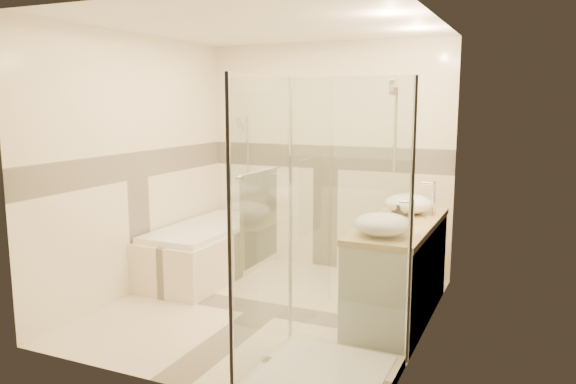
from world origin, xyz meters
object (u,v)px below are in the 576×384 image
at_px(bathtub, 208,248).
at_px(vessel_sink_near, 409,203).
at_px(vanity, 398,270).
at_px(shower_enclosure, 313,305).
at_px(vessel_sink_far, 382,224).
at_px(amenity_bottle_b, 398,213).
at_px(amenity_bottle_a, 397,214).

relative_size(bathtub, vessel_sink_near, 3.80).
distance_m(vanity, shower_enclosure, 1.31).
distance_m(shower_enclosure, vessel_sink_far, 0.91).
bearing_deg(vessel_sink_near, amenity_bottle_b, -90.00).
height_order(bathtub, vanity, vanity).
xyz_separation_m(bathtub, vessel_sink_near, (2.13, 0.08, 0.63)).
bearing_deg(amenity_bottle_a, shower_enclosure, -102.44).
height_order(vessel_sink_near, vessel_sink_far, vessel_sink_near).
relative_size(bathtub, amenity_bottle_b, 11.86).
relative_size(bathtub, shower_enclosure, 0.83).
bearing_deg(bathtub, shower_enclosure, -41.10).
distance_m(vessel_sink_near, amenity_bottle_b, 0.41).
xyz_separation_m(bathtub, amenity_bottle_b, (2.13, -0.34, 0.61)).
xyz_separation_m(vessel_sink_near, vessel_sink_far, (0.00, -0.95, -0.00)).
xyz_separation_m(vessel_sink_far, amenity_bottle_a, (0.00, 0.49, -0.01)).
distance_m(vanity, vessel_sink_near, 0.67).
bearing_deg(amenity_bottle_a, vessel_sink_near, 90.00).
relative_size(amenity_bottle_a, amenity_bottle_b, 1.08).
distance_m(shower_enclosure, vessel_sink_near, 1.77).
distance_m(bathtub, vessel_sink_far, 2.39).
bearing_deg(vanity, vessel_sink_near, 92.68).
bearing_deg(amenity_bottle_a, vanity, 59.33).
xyz_separation_m(shower_enclosure, vessel_sink_far, (0.27, 0.75, 0.43)).
height_order(vanity, amenity_bottle_a, amenity_bottle_a).
distance_m(vessel_sink_far, amenity_bottle_b, 0.54).
height_order(shower_enclosure, vessel_sink_near, shower_enclosure).
bearing_deg(vessel_sink_near, vanity, -87.32).
height_order(vessel_sink_far, amenity_bottle_b, vessel_sink_far).
bearing_deg(shower_enclosure, vessel_sink_far, 69.96).
bearing_deg(vessel_sink_far, bathtub, 157.72).
relative_size(vessel_sink_near, amenity_bottle_b, 3.12).
height_order(bathtub, shower_enclosure, shower_enclosure).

